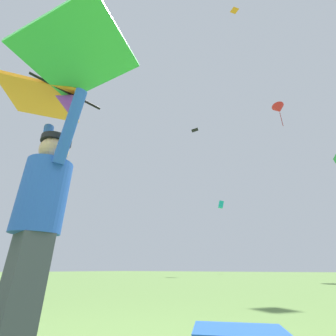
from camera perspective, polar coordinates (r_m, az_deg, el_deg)
name	(u,v)px	position (r m, az deg, el deg)	size (l,w,h in m)	color
kite_flyer_person	(38,217)	(1.95, -30.02, -10.78)	(0.81, 0.39, 1.92)	#424751
held_stunt_kite	(61,86)	(2.46, -25.53, 18.32)	(1.77, 1.07, 0.40)	black
distant_kite_orange_far_center	(234,10)	(23.64, 16.51, 34.02)	(0.64, 0.65, 0.21)	orange
distant_kite_red_mid_right	(279,109)	(22.77, 26.30, 13.28)	(1.37, 1.42, 2.37)	red
distant_kite_teal_low_left	(221,204)	(37.59, 13.28, -9.00)	(1.13, 1.07, 1.23)	#19B2AD
distant_kite_black_high_right	(195,130)	(30.78, 6.79, 9.60)	(1.16, 1.17, 0.33)	black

